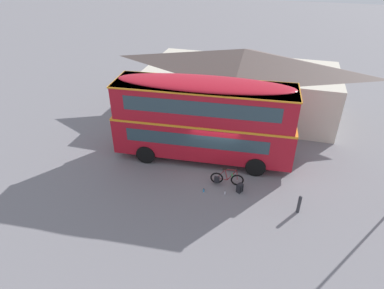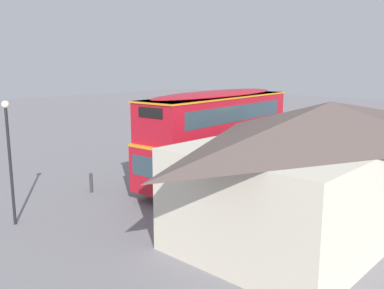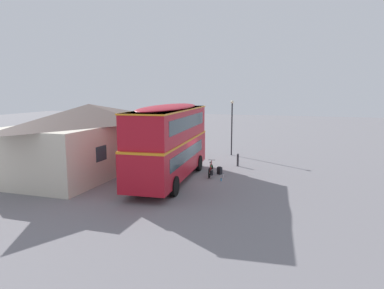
# 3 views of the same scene
# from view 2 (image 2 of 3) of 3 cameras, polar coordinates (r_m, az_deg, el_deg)

# --- Properties ---
(ground_plane) EXTENTS (120.00, 120.00, 0.00)m
(ground_plane) POSITION_cam_2_polar(r_m,az_deg,el_deg) (21.79, 0.58, -5.33)
(ground_plane) COLOR slate
(double_decker_bus) EXTENTS (10.17, 3.27, 4.79)m
(double_decker_bus) POSITION_cam_2_polar(r_m,az_deg,el_deg) (21.46, 3.46, 1.64)
(double_decker_bus) COLOR black
(double_decker_bus) RESTS_ON ground
(touring_bicycle) EXTENTS (1.75, 0.58, 1.03)m
(touring_bicycle) POSITION_cam_2_polar(r_m,az_deg,el_deg) (22.15, -3.95, -4.09)
(touring_bicycle) COLOR black
(touring_bicycle) RESTS_ON ground
(backpack_on_ground) EXTENTS (0.36, 0.38, 0.53)m
(backpack_on_ground) POSITION_cam_2_polar(r_m,az_deg,el_deg) (21.95, -6.23, -4.53)
(backpack_on_ground) COLOR black
(backpack_on_ground) RESTS_ON ground
(water_bottle_clear_plastic) EXTENTS (0.07, 0.07, 0.24)m
(water_bottle_clear_plastic) POSITION_cam_2_polar(r_m,az_deg,el_deg) (22.73, -5.61, -4.39)
(water_bottle_clear_plastic) COLOR silver
(water_bottle_clear_plastic) RESTS_ON ground
(water_bottle_blue_sports) EXTENTS (0.08, 0.08, 0.21)m
(water_bottle_blue_sports) POSITION_cam_2_polar(r_m,az_deg,el_deg) (23.50, -3.79, -3.90)
(water_bottle_blue_sports) COLOR #338CBF
(water_bottle_blue_sports) RESTS_ON ground
(pub_building) EXTENTS (13.33, 6.26, 4.71)m
(pub_building) POSITION_cam_2_polar(r_m,az_deg,el_deg) (17.08, 18.02, -2.14)
(pub_building) COLOR beige
(pub_building) RESTS_ON ground
(street_lamp) EXTENTS (0.28, 0.28, 4.79)m
(street_lamp) POSITION_cam_2_polar(r_m,az_deg,el_deg) (17.05, -23.71, -0.67)
(street_lamp) COLOR black
(street_lamp) RESTS_ON ground
(kerb_bollard) EXTENTS (0.16, 0.16, 0.97)m
(kerb_bollard) POSITION_cam_2_polar(r_m,az_deg,el_deg) (20.78, -13.61, -5.03)
(kerb_bollard) COLOR #333338
(kerb_bollard) RESTS_ON ground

